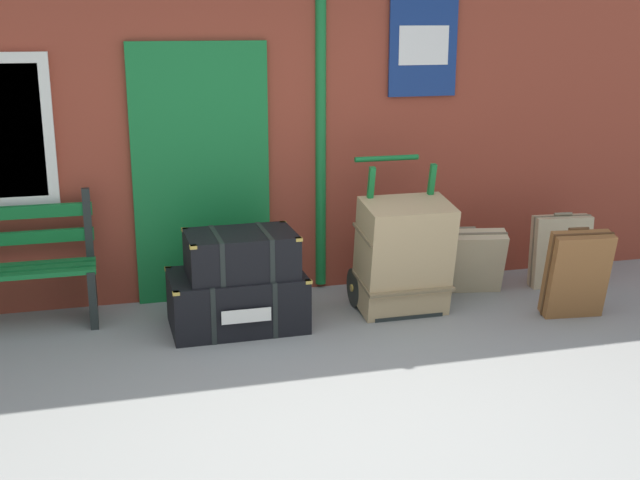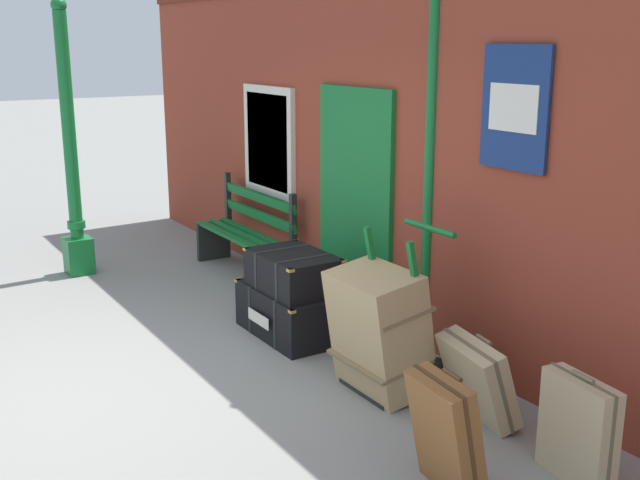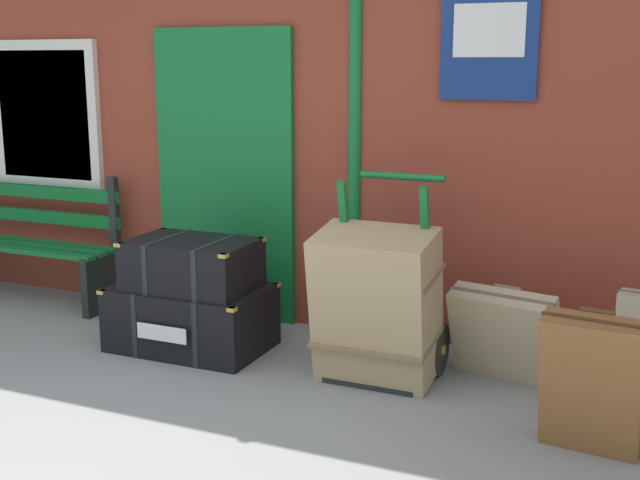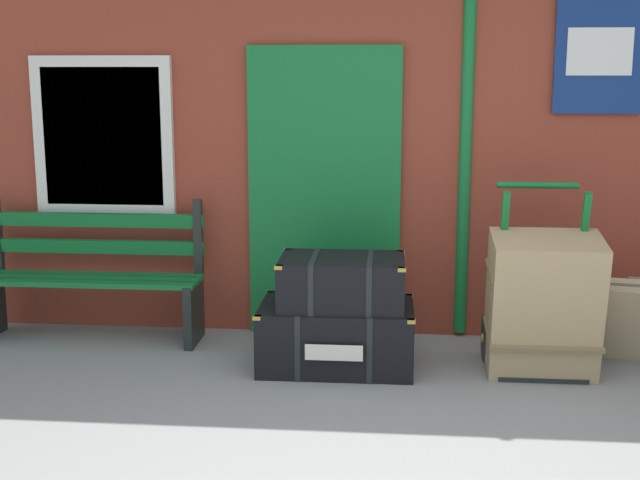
{
  "view_description": "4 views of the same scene",
  "coord_description": "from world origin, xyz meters",
  "px_view_note": "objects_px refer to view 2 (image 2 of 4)",
  "views": [
    {
      "loc": [
        -1.23,
        -4.1,
        2.27
      ],
      "look_at": [
        0.41,
        1.95,
        0.56
      ],
      "focal_mm": 45.88,
      "sensor_mm": 36.0,
      "label": 1
    },
    {
      "loc": [
        5.21,
        -1.48,
        2.49
      ],
      "look_at": [
        -0.09,
        1.83,
        0.88
      ],
      "focal_mm": 43.53,
      "sensor_mm": 36.0,
      "label": 2
    },
    {
      "loc": [
        2.54,
        -2.68,
        1.87
      ],
      "look_at": [
        0.56,
        1.82,
        0.79
      ],
      "focal_mm": 45.73,
      "sensor_mm": 36.0,
      "label": 3
    },
    {
      "loc": [
        0.06,
        -3.68,
        1.92
      ],
      "look_at": [
        -0.42,
        1.71,
        0.85
      ],
      "focal_mm": 47.94,
      "sensor_mm": 36.0,
      "label": 4
    }
  ],
  "objects_px": {
    "steamer_trunk_base": "(294,311)",
    "suitcase_beige": "(478,379)",
    "platform_bench": "(247,235)",
    "large_brown_trunk": "(379,331)",
    "suitcase_brown": "(446,435)",
    "steamer_trunk_middle": "(293,272)",
    "suitcase_slate": "(578,430)",
    "lamp_post": "(72,174)",
    "porters_trolley": "(398,351)"
  },
  "relations": [
    {
      "from": "steamer_trunk_middle",
      "to": "steamer_trunk_base",
      "type": "bearing_deg",
      "value": 145.85
    },
    {
      "from": "steamer_trunk_base",
      "to": "porters_trolley",
      "type": "height_order",
      "value": "porters_trolley"
    },
    {
      "from": "suitcase_slate",
      "to": "large_brown_trunk",
      "type": "bearing_deg",
      "value": -169.8
    },
    {
      "from": "suitcase_beige",
      "to": "large_brown_trunk",
      "type": "bearing_deg",
      "value": -155.4
    },
    {
      "from": "porters_trolley",
      "to": "suitcase_brown",
      "type": "xyz_separation_m",
      "value": [
        1.26,
        -0.63,
        0.08
      ]
    },
    {
      "from": "lamp_post",
      "to": "suitcase_beige",
      "type": "bearing_deg",
      "value": 15.69
    },
    {
      "from": "large_brown_trunk",
      "to": "suitcase_brown",
      "type": "relative_size",
      "value": 1.29
    },
    {
      "from": "lamp_post",
      "to": "suitcase_beige",
      "type": "distance_m",
      "value": 5.09
    },
    {
      "from": "suitcase_beige",
      "to": "suitcase_slate",
      "type": "height_order",
      "value": "suitcase_slate"
    },
    {
      "from": "lamp_post",
      "to": "suitcase_brown",
      "type": "xyz_separation_m",
      "value": [
        5.4,
        0.59,
        -0.75
      ]
    },
    {
      "from": "platform_bench",
      "to": "large_brown_trunk",
      "type": "distance_m",
      "value": 3.17
    },
    {
      "from": "platform_bench",
      "to": "steamer_trunk_middle",
      "type": "height_order",
      "value": "platform_bench"
    },
    {
      "from": "steamer_trunk_base",
      "to": "suitcase_beige",
      "type": "height_order",
      "value": "suitcase_beige"
    },
    {
      "from": "steamer_trunk_middle",
      "to": "suitcase_slate",
      "type": "distance_m",
      "value": 2.86
    },
    {
      "from": "porters_trolley",
      "to": "suitcase_brown",
      "type": "relative_size",
      "value": 1.65
    },
    {
      "from": "steamer_trunk_base",
      "to": "large_brown_trunk",
      "type": "bearing_deg",
      "value": -2.25
    },
    {
      "from": "suitcase_slate",
      "to": "suitcase_beige",
      "type": "bearing_deg",
      "value": 177.61
    },
    {
      "from": "steamer_trunk_middle",
      "to": "large_brown_trunk",
      "type": "bearing_deg",
      "value": -1.24
    },
    {
      "from": "lamp_post",
      "to": "suitcase_brown",
      "type": "bearing_deg",
      "value": 6.22
    },
    {
      "from": "porters_trolley",
      "to": "large_brown_trunk",
      "type": "relative_size",
      "value": 1.27
    },
    {
      "from": "porters_trolley",
      "to": "suitcase_brown",
      "type": "bearing_deg",
      "value": -26.56
    },
    {
      "from": "porters_trolley",
      "to": "large_brown_trunk",
      "type": "bearing_deg",
      "value": -90.0
    },
    {
      "from": "porters_trolley",
      "to": "steamer_trunk_base",
      "type": "bearing_deg",
      "value": -174.63
    },
    {
      "from": "suitcase_beige",
      "to": "suitcase_slate",
      "type": "relative_size",
      "value": 1.01
    },
    {
      "from": "steamer_trunk_base",
      "to": "steamer_trunk_middle",
      "type": "relative_size",
      "value": 1.24
    },
    {
      "from": "large_brown_trunk",
      "to": "suitcase_brown",
      "type": "xyz_separation_m",
      "value": [
        1.26,
        -0.45,
        -0.11
      ]
    },
    {
      "from": "steamer_trunk_base",
      "to": "suitcase_slate",
      "type": "height_order",
      "value": "suitcase_slate"
    },
    {
      "from": "porters_trolley",
      "to": "suitcase_slate",
      "type": "distance_m",
      "value": 1.56
    },
    {
      "from": "lamp_post",
      "to": "large_brown_trunk",
      "type": "relative_size",
      "value": 3.11
    },
    {
      "from": "steamer_trunk_middle",
      "to": "suitcase_beige",
      "type": "relative_size",
      "value": 1.21
    },
    {
      "from": "steamer_trunk_middle",
      "to": "suitcase_slate",
      "type": "relative_size",
      "value": 1.22
    },
    {
      "from": "suitcase_slate",
      "to": "lamp_post",
      "type": "bearing_deg",
      "value": -166.95
    },
    {
      "from": "steamer_trunk_base",
      "to": "suitcase_brown",
      "type": "height_order",
      "value": "suitcase_brown"
    },
    {
      "from": "platform_bench",
      "to": "large_brown_trunk",
      "type": "relative_size",
      "value": 1.71
    },
    {
      "from": "lamp_post",
      "to": "suitcase_brown",
      "type": "distance_m",
      "value": 5.49
    },
    {
      "from": "lamp_post",
      "to": "steamer_trunk_middle",
      "type": "relative_size",
      "value": 3.58
    },
    {
      "from": "porters_trolley",
      "to": "large_brown_trunk",
      "type": "xyz_separation_m",
      "value": [
        0.0,
        -0.18,
        0.2
      ]
    },
    {
      "from": "platform_bench",
      "to": "suitcase_beige",
      "type": "distance_m",
      "value": 3.83
    },
    {
      "from": "steamer_trunk_base",
      "to": "suitcase_beige",
      "type": "bearing_deg",
      "value": 7.52
    },
    {
      "from": "large_brown_trunk",
      "to": "suitcase_beige",
      "type": "bearing_deg",
      "value": 24.6
    },
    {
      "from": "platform_bench",
      "to": "suitcase_slate",
      "type": "height_order",
      "value": "platform_bench"
    },
    {
      "from": "suitcase_slate",
      "to": "suitcase_brown",
      "type": "xyz_separation_m",
      "value": [
        -0.3,
        -0.73,
        0.04
      ]
    },
    {
      "from": "platform_bench",
      "to": "porters_trolley",
      "type": "xyz_separation_m",
      "value": [
        3.13,
        -0.34,
        -0.17
      ]
    },
    {
      "from": "platform_bench",
      "to": "suitcase_brown",
      "type": "bearing_deg",
      "value": -12.42
    },
    {
      "from": "platform_bench",
      "to": "suitcase_brown",
      "type": "distance_m",
      "value": 4.49
    },
    {
      "from": "lamp_post",
      "to": "suitcase_slate",
      "type": "height_order",
      "value": "lamp_post"
    },
    {
      "from": "platform_bench",
      "to": "porters_trolley",
      "type": "bearing_deg",
      "value": -6.15
    },
    {
      "from": "platform_bench",
      "to": "suitcase_slate",
      "type": "bearing_deg",
      "value": -2.83
    },
    {
      "from": "lamp_post",
      "to": "steamer_trunk_base",
      "type": "height_order",
      "value": "lamp_post"
    },
    {
      "from": "platform_bench",
      "to": "suitcase_beige",
      "type": "bearing_deg",
      "value": -2.93
    }
  ]
}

